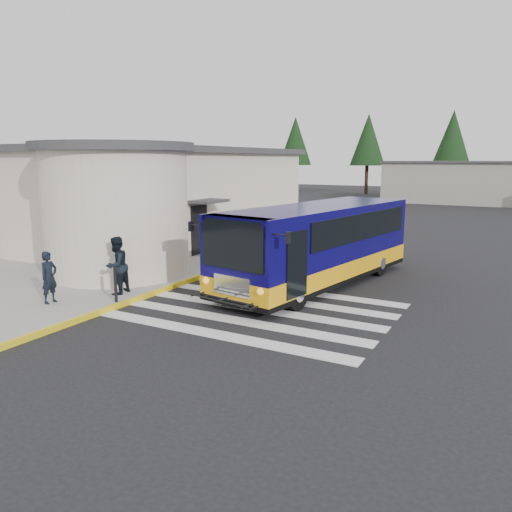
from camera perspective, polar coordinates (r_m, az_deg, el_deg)
The scene contains 9 objects.
ground at distance 15.32m, azimuth 2.81°, elevation -5.52°, with size 140.00×140.00×0.00m, color black.
sidewalk at distance 23.48m, azimuth -12.91°, elevation 0.21°, with size 10.00×34.00×0.15m, color gray.
curb_strip at distance 20.59m, azimuth -2.50°, elevation -1.00°, with size 0.12×34.00×0.16m, color gold.
station_building at distance 26.55m, azimuth -11.98°, elevation 6.89°, with size 12.70×18.70×4.80m.
crosswalk at distance 14.86m, azimuth -0.29°, elevation -6.01°, with size 8.00×5.35×0.01m.
transit_bus at distance 17.54m, azimuth 7.03°, elevation 1.00°, with size 4.58×10.14×2.78m.
pedestrian_a at distance 15.95m, azimuth -22.57°, elevation -2.26°, with size 0.57×0.37×1.55m, color black.
pedestrian_b at distance 16.30m, azimuth -15.64°, elevation -1.05°, with size 0.89×0.69×1.83m, color black.
bollard at distance 15.42m, azimuth -15.77°, elevation -3.06°, with size 0.09×0.09×1.13m, color black.
Camera 1 is at (6.36, -13.25, 4.35)m, focal length 35.00 mm.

